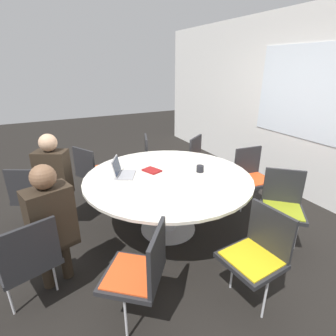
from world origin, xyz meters
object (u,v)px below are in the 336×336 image
object	(u,v)px
chair_0	(34,193)
chair_8	(93,170)
chair_3	(258,250)
laptop	(122,171)
chair_1	(28,257)
coffee_cup	(200,169)
person_1	(51,220)
spiral_notebook	(152,170)
chair_5	(252,174)
person_0	(54,175)
chair_7	(154,157)
chair_6	(202,159)
chair_2	(141,269)
chair_4	(283,203)

from	to	relation	value
chair_0	chair_8	world-z (taller)	same
chair_3	laptop	world-z (taller)	laptop
chair_1	chair_3	xyz separation A→B (m)	(0.75, 1.67, 0.00)
chair_8	chair_3	bearing A→B (deg)	-8.37
chair_0	coffee_cup	xyz separation A→B (m)	(0.75, 1.83, 0.24)
person_1	spiral_notebook	xyz separation A→B (m)	(-0.59, 1.18, 0.02)
chair_5	laptop	world-z (taller)	laptop
chair_5	person_0	size ratio (longest dim) A/B	0.71
chair_7	coffee_cup	size ratio (longest dim) A/B	9.91
chair_3	person_0	size ratio (longest dim) A/B	0.71
chair_6	chair_8	bearing A→B (deg)	-45.47
chair_5	chair_6	bearing A→B (deg)	-67.20
chair_8	person_1	bearing A→B (deg)	-50.96
chair_1	chair_5	distance (m)	2.82
chair_5	laptop	size ratio (longest dim) A/B	2.41
person_1	coffee_cup	size ratio (longest dim) A/B	13.92
coffee_cup	chair_6	bearing A→B (deg)	143.92
chair_1	coffee_cup	world-z (taller)	chair_1
chair_3	chair_7	size ratio (longest dim) A/B	1.00
chair_7	coffee_cup	distance (m)	1.31
chair_2	laptop	xyz separation A→B (m)	(-1.29, 0.28, 0.26)
person_1	spiral_notebook	bearing A→B (deg)	9.86
chair_6	spiral_notebook	distance (m)	1.28
chair_2	chair_6	distance (m)	2.54
chair_7	chair_1	bearing A→B (deg)	-27.10
chair_7	person_0	size ratio (longest dim) A/B	0.71
chair_1	chair_2	size ratio (longest dim) A/B	1.00
chair_5	spiral_notebook	size ratio (longest dim) A/B	3.46
chair_3	chair_6	size ratio (longest dim) A/B	1.00
chair_5	chair_8	xyz separation A→B (m)	(-1.15, -1.94, 0.00)
person_1	chair_6	bearing A→B (deg)	9.93
chair_7	spiral_notebook	bearing A→B (deg)	-5.58
chair_2	spiral_notebook	distance (m)	1.43
person_1	laptop	distance (m)	1.03
chair_1	laptop	xyz separation A→B (m)	(-0.77, 1.02, 0.26)
chair_2	person_0	bearing A→B (deg)	53.06
chair_4	chair_0	bearing A→B (deg)	10.48
chair_7	person_1	xyz separation A→B (m)	(1.60, -1.66, 0.19)
chair_5	chair_7	xyz separation A→B (m)	(-1.27, -0.91, 0.00)
chair_0	chair_1	distance (m)	1.20
spiral_notebook	chair_2	bearing A→B (deg)	-27.12
chair_3	person_1	world-z (taller)	person_1
chair_5	coffee_cup	bearing A→B (deg)	6.15
chair_6	chair_8	world-z (taller)	same
chair_4	person_0	world-z (taller)	person_0
coffee_cup	chair_1	bearing A→B (deg)	-76.47
chair_3	person_0	world-z (taller)	person_0
chair_0	chair_6	xyz separation A→B (m)	(-0.10, 2.44, 0.00)
chair_3	chair_1	bearing A→B (deg)	60.87
chair_2	chair_4	xyz separation A→B (m)	(-0.23, 1.75, 0.00)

